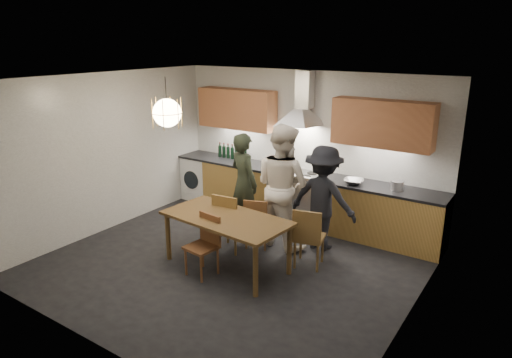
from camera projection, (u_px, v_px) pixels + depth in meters
The scene contains 17 objects.
ground at pixel (231, 263), 6.58m from camera, with size 5.00×5.00×0.00m, color black.
room_shell at pixel (229, 148), 6.07m from camera, with size 5.02×4.52×2.61m.
counter_run at pixel (298, 197), 7.98m from camera, with size 5.00×0.62×0.90m.
range_stove at pixel (297, 197), 7.99m from camera, with size 0.90×0.60×0.92m.
wall_fixtures at pixel (303, 115), 7.66m from camera, with size 4.30×0.54×1.10m.
pendant_lamp at pixel (167, 113), 6.41m from camera, with size 0.43×0.43×0.70m.
dining_table at pixel (226, 223), 6.30m from camera, with size 1.85×1.04×0.75m.
chair_back_left at pixel (228, 219), 6.81m from camera, with size 0.45×0.45×0.91m.
chair_back_mid at pixel (257, 220), 6.93m from camera, with size 0.46×0.46×0.80m.
chair_back_right at pixel (308, 235), 6.30m from camera, with size 0.48×0.48×0.88m.
chair_front at pixel (205, 240), 6.18m from camera, with size 0.42×0.42×0.84m.
person_left at pixel (244, 183), 7.50m from camera, with size 0.61×0.40×1.66m, color black.
person_mid at pixel (283, 186), 6.94m from camera, with size 0.93×0.72×1.91m, color silver.
person_right at pixel (323, 198), 6.85m from camera, with size 1.04×0.60×1.61m, color black.
mixing_bowl at pixel (354, 182), 7.20m from camera, with size 0.31×0.31×0.08m, color silver.
stock_pot at pixel (397, 186), 6.91m from camera, with size 0.19×0.19×0.13m, color silver.
wine_bottles at pixel (232, 152), 8.68m from camera, with size 0.66×0.07×0.28m.
Camera 1 is at (3.60, -4.72, 3.10)m, focal length 32.00 mm.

